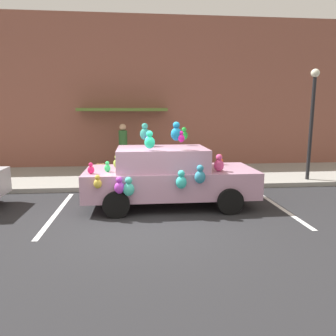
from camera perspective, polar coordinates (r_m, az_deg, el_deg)
The scene contains 9 objects.
ground_plane at distance 7.25m, azimuth -4.21°, elevation -9.86°, with size 60.00×60.00×0.00m, color #262628.
sidewalk at distance 12.06m, azimuth -4.82°, elevation -1.44°, with size 24.00×4.00×0.15m, color gray.
storefront_building at distance 13.98m, azimuth -5.18°, elevation 12.98°, with size 24.00×1.25×6.40m.
parking_stripe_front at distance 8.99m, azimuth 19.06°, elevation -6.42°, with size 0.12×3.60×0.01m, color silver.
parking_stripe_rear at distance 8.43m, azimuth -19.23°, elevation -7.51°, with size 0.12×3.60×0.01m, color silver.
plush_covered_car at distance 8.39m, azimuth -0.02°, elevation -1.36°, with size 4.41×2.11×2.23m.
teddy_bear_on_sidewalk at distance 10.52m, azimuth -11.90°, elevation -1.13°, with size 0.36×0.30×0.68m.
street_lamp_post at distance 11.87m, azimuth 24.40°, elevation 9.01°, with size 0.28×0.28×3.71m.
pedestrian_near_shopfront at distance 12.82m, azimuth -8.02°, elevation 3.49°, with size 0.33×0.33×1.85m.
Camera 1 is at (-0.14, -6.82, 2.46)m, focal length 34.05 mm.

